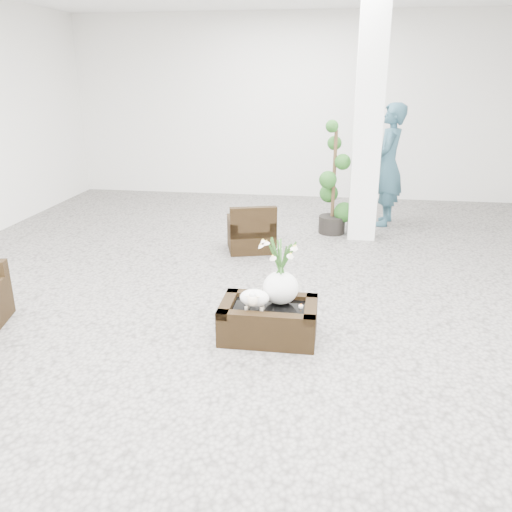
# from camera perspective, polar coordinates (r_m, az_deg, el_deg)

# --- Properties ---
(ground) EXTENTS (11.00, 11.00, 0.00)m
(ground) POSITION_cam_1_polar(r_m,az_deg,el_deg) (5.70, 0.15, -5.57)
(ground) COLOR gray
(ground) RESTS_ON ground
(column) EXTENTS (0.40, 0.40, 3.50)m
(column) POSITION_cam_1_polar(r_m,az_deg,el_deg) (7.95, 12.08, 14.22)
(column) COLOR white
(column) RESTS_ON ground
(coffee_table) EXTENTS (0.90, 0.60, 0.31)m
(coffee_table) POSITION_cam_1_polar(r_m,az_deg,el_deg) (5.03, 1.38, -7.12)
(coffee_table) COLOR black
(coffee_table) RESTS_ON ground
(sheep_figurine) EXTENTS (0.28, 0.23, 0.21)m
(sheep_figurine) POSITION_cam_1_polar(r_m,az_deg,el_deg) (4.84, -0.16, -4.78)
(sheep_figurine) COLOR white
(sheep_figurine) RESTS_ON coffee_table
(planter_narcissus) EXTENTS (0.44, 0.44, 0.80)m
(planter_narcissus) POSITION_cam_1_polar(r_m,az_deg,el_deg) (4.89, 2.74, -0.82)
(planter_narcissus) COLOR white
(planter_narcissus) RESTS_ON coffee_table
(tealight) EXTENTS (0.04, 0.04, 0.03)m
(tealight) POSITION_cam_1_polar(r_m,az_deg,el_deg) (4.95, 4.88, -5.44)
(tealight) COLOR white
(tealight) RESTS_ON coffee_table
(armchair) EXTENTS (0.78, 0.77, 0.68)m
(armchair) POSITION_cam_1_polar(r_m,az_deg,el_deg) (7.43, -0.52, 3.24)
(armchair) COLOR black
(armchair) RESTS_ON ground
(topiary) EXTENTS (0.46, 0.46, 1.71)m
(topiary) POSITION_cam_1_polar(r_m,az_deg,el_deg) (8.20, 8.45, 8.23)
(topiary) COLOR #1C4616
(topiary) RESTS_ON ground
(shopper) EXTENTS (0.61, 0.80, 1.96)m
(shopper) POSITION_cam_1_polar(r_m,az_deg,el_deg) (8.88, 14.15, 9.53)
(shopper) COLOR #2B5060
(shopper) RESTS_ON ground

